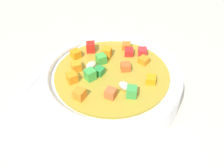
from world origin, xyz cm
name	(u,v)px	position (x,y,z in cm)	size (l,w,h in cm)	color
ground_plane	(112,101)	(0.00, 0.00, -1.00)	(140.00, 140.00, 2.00)	#BAB2A0
soup_bowl_main	(112,83)	(0.00, -0.02, 3.05)	(21.02, 21.02, 6.68)	white
spoon	(22,93)	(4.79, -13.86, 0.42)	(21.14, 2.63, 0.86)	silver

